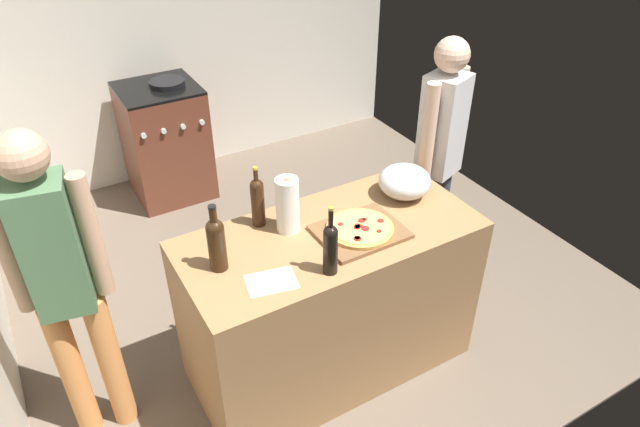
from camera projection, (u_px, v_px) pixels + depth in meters
ground_plane at (273, 264)px, 3.94m from camera, size 3.85×3.77×0.02m
kitchen_wall_rear at (169, 12)px, 4.36m from camera, size 3.85×0.10×2.60m
counter at (330, 302)px, 2.97m from camera, size 1.45×0.67×0.90m
cutting_board at (360, 232)px, 2.70m from camera, size 0.40×0.32×0.02m
pizza at (360, 228)px, 2.69m from camera, size 0.32×0.32×0.03m
mixing_bowl at (405, 181)px, 2.94m from camera, size 0.27×0.27×0.17m
paper_towel_roll at (288, 205)px, 2.66m from camera, size 0.11×0.11×0.28m
wine_bottle_dark at (216, 242)px, 2.42m from camera, size 0.08×0.08×0.32m
wine_bottle_clear at (258, 200)px, 2.70m from camera, size 0.06×0.06×0.31m
wine_bottle_amber at (330, 247)px, 2.41m from camera, size 0.06×0.06×0.33m
recipe_sheet at (271, 282)px, 2.43m from camera, size 0.24×0.19×0.00m
stove at (166, 141)px, 4.44m from camera, size 0.57×0.58×0.94m
person_in_stripes at (63, 281)px, 2.38m from camera, size 0.38×0.24×1.62m
person_in_red at (439, 153)px, 3.34m from camera, size 0.37×0.26×1.58m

